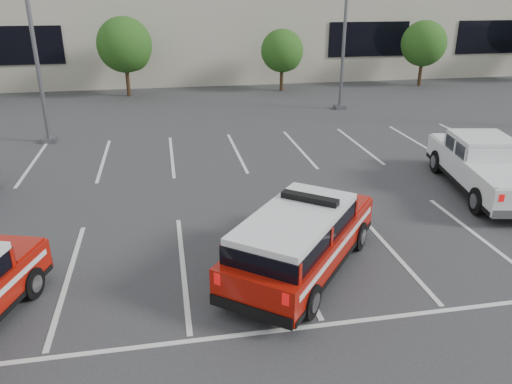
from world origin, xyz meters
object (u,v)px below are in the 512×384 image
tree_mid_left (126,47)px  white_pickup (484,171)px  light_pole_mid (346,13)px  tree_mid_right (283,52)px  convention_building (196,11)px  tree_right (424,45)px  fire_chief_suv (301,244)px  light_pole_left (30,20)px

tree_mid_left → white_pickup: tree_mid_left is taller
tree_mid_left → light_pole_mid: light_pole_mid is taller
tree_mid_right → convention_building: bearing=116.6°
tree_mid_right → tree_right: 10.00m
tree_mid_left → fire_chief_suv: size_ratio=0.93×
tree_mid_right → white_pickup: size_ratio=0.66×
white_pickup → fire_chief_suv: bearing=-141.2°
tree_mid_left → light_pole_left: size_ratio=0.47×
tree_mid_left → tree_mid_right: 10.01m
convention_building → white_pickup: convention_building is taller
fire_chief_suv → white_pickup: size_ratio=0.86×
light_pole_mid → light_pole_left: bearing=-165.1°
convention_building → light_pole_left: 21.49m
tree_mid_left → light_pole_left: bearing=-107.1°
light_pole_mid → fire_chief_suv: size_ratio=1.96×
tree_right → fire_chief_suv: 27.36m
light_pole_mid → convention_building: bearing=113.3°
light_pole_mid → tree_right: bearing=36.8°
tree_right → light_pole_left: bearing=-156.5°
tree_mid_right → fire_chief_suv: size_ratio=0.76×
tree_mid_left → tree_right: size_ratio=1.10×
tree_right → white_pickup: tree_right is taller
tree_right → tree_mid_left: bearing=180.0°
tree_right → fire_chief_suv: size_ratio=0.84×
convention_building → tree_mid_left: size_ratio=12.38×
white_pickup → tree_right: bearing=78.8°
light_pole_left → white_pickup: bearing=-29.6°
light_pole_left → fire_chief_suv: size_ratio=1.96×
convention_building → light_pole_mid: size_ratio=5.86×
tree_mid_right → light_pole_mid: light_pole_mid is taller
tree_mid_left → light_pole_mid: bearing=-26.9°
convention_building → tree_mid_left: 11.19m
tree_mid_left → light_pole_left: (-3.09, -10.05, 2.14)m
fire_chief_suv → tree_right: bearing=95.3°
tree_mid_right → white_pickup: bearing=-82.7°
tree_mid_left → white_pickup: bearing=-56.6°
tree_mid_left → tree_mid_right: bearing=-0.0°
light_pole_mid → white_pickup: light_pole_mid is taller
light_pole_left → convention_building: bearing=67.6°
light_pole_mid → white_pickup: (0.49, -12.79, -4.48)m
light_pole_left → tree_right: bearing=23.5°
tree_mid_right → light_pole_mid: (1.91, -6.05, 2.68)m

